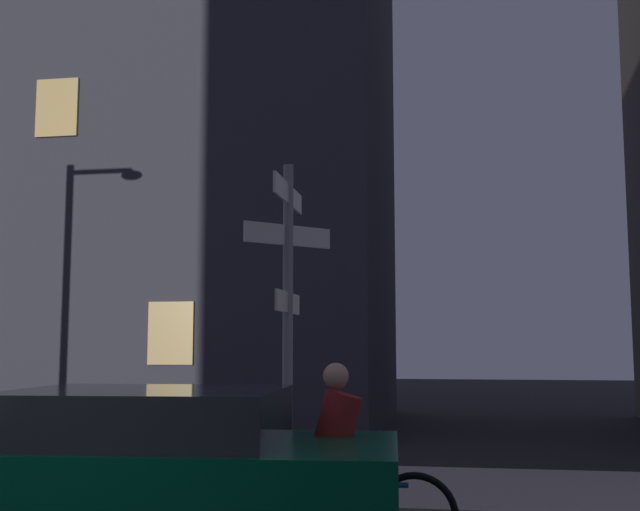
# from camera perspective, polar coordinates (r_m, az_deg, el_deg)

# --- Properties ---
(sidewalk_kerb) EXTENTS (40.00, 2.81, 0.14)m
(sidewalk_kerb) POSITION_cam_1_polar(r_m,az_deg,el_deg) (10.15, -6.98, -16.02)
(sidewalk_kerb) COLOR #9E9991
(sidewalk_kerb) RESTS_ON ground_plane
(signpost) EXTENTS (0.86, 1.51, 3.75)m
(signpost) POSITION_cam_1_polar(r_m,az_deg,el_deg) (9.25, -2.32, -2.82)
(signpost) COLOR gray
(signpost) RESTS_ON sidewalk_kerb
(car_far_oncoming) EXTENTS (4.34, 2.35, 1.41)m
(car_far_oncoming) POSITION_cam_1_polar(r_m,az_deg,el_deg) (6.61, -13.08, -14.88)
(car_far_oncoming) COLOR #05472D
(car_far_oncoming) RESTS_ON ground_plane
(cyclist) EXTENTS (1.82, 0.34, 1.61)m
(cyclist) POSITION_cam_1_polar(r_m,az_deg,el_deg) (6.85, 1.58, -14.94)
(cyclist) COLOR black
(cyclist) RESTS_ON ground_plane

